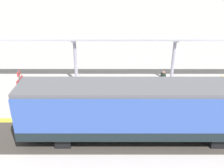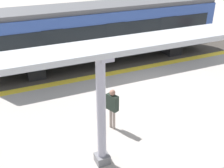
# 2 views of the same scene
# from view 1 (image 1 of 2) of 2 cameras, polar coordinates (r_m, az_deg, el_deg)

# --- Properties ---
(ground_plane) EXTENTS (176.00, 176.00, 0.00)m
(ground_plane) POSITION_cam_1_polar(r_m,az_deg,el_deg) (20.24, 3.10, -3.06)
(ground_plane) COLOR #A29994
(tactile_edge_strip) EXTENTS (0.51, 33.61, 0.01)m
(tactile_edge_strip) POSITION_cam_1_polar(r_m,az_deg,el_deg) (17.42, 3.62, -8.05)
(tactile_edge_strip) COLOR yellow
(tactile_edge_strip) RESTS_ON ground
(trackbed) EXTENTS (3.20, 45.61, 0.01)m
(trackbed) POSITION_cam_1_polar(r_m,az_deg,el_deg) (15.90, 4.01, -11.67)
(trackbed) COLOR #38332D
(trackbed) RESTS_ON ground
(train_near_carriage) EXTENTS (2.65, 13.85, 3.48)m
(train_near_carriage) POSITION_cam_1_polar(r_m,az_deg,el_deg) (14.95, 6.31, -5.96)
(train_near_carriage) COLOR #2E4B9A
(train_near_carriage) RESTS_ON ground
(canopy_pillar_second) EXTENTS (1.10, 0.44, 3.87)m
(canopy_pillar_second) POSITION_cam_1_polar(r_m,az_deg,el_deg) (22.85, 13.43, 4.97)
(canopy_pillar_second) COLOR slate
(canopy_pillar_second) RESTS_ON ground
(canopy_pillar_third) EXTENTS (1.10, 0.44, 3.87)m
(canopy_pillar_third) POSITION_cam_1_polar(r_m,az_deg,el_deg) (22.45, -8.11, 5.06)
(canopy_pillar_third) COLOR slate
(canopy_pillar_third) RESTS_ON ground
(canopy_beam) EXTENTS (1.20, 26.90, 0.16)m
(canopy_beam) POSITION_cam_1_polar(r_m,az_deg,el_deg) (21.67, 2.69, 10.07)
(canopy_beam) COLOR #A8AAB2
(canopy_beam) RESTS_ON canopy_pillar_nearest
(bench_near_end) EXTENTS (1.50, 0.45, 0.86)m
(bench_near_end) POSITION_cam_1_polar(r_m,az_deg,el_deg) (23.02, -19.47, 0.27)
(bench_near_end) COLOR maroon
(bench_near_end) RESTS_ON ground
(platform_info_sign) EXTENTS (0.56, 0.10, 2.20)m
(platform_info_sign) POSITION_cam_1_polar(r_m,az_deg,el_deg) (21.06, -19.80, 0.58)
(platform_info_sign) COLOR #4C4C51
(platform_info_sign) RESTS_ON ground
(passenger_by_the_benches) EXTENTS (0.53, 0.38, 1.69)m
(passenger_by_the_benches) POSITION_cam_1_polar(r_m,az_deg,el_deg) (21.48, 11.26, 1.30)
(passenger_by_the_benches) COLOR gray
(passenger_by_the_benches) RESTS_ON ground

